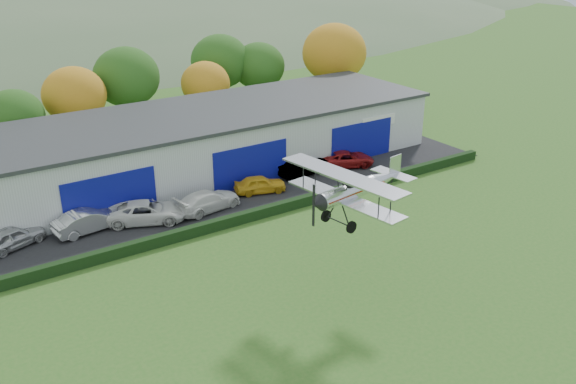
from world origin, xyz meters
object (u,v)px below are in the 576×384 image
hangar (217,138)px  car_2 (147,212)px  biplane (355,188)px  car_5 (305,166)px  car_3 (208,201)px  car_0 (12,237)px  car_1 (88,221)px  car_4 (260,184)px  car_6 (346,159)px

hangar → car_2: 12.80m
biplane → car_5: bearing=54.8°
hangar → car_3: size_ratio=7.57×
car_0 → car_2: 9.22m
car_1 → car_4: car_1 is taller
hangar → car_1: (-14.06, -6.96, -1.79)m
hangar → car_0: (-19.13, -6.56, -1.84)m
car_5 → car_2: bearing=87.0°
hangar → car_1: bearing=-153.7°
car_2 → car_3: size_ratio=1.07×
car_3 → car_4: (5.15, 0.74, -0.06)m
car_2 → biplane: size_ratio=0.68×
hangar → car_3: 10.11m
hangar → car_6: (9.60, -6.82, -1.90)m
biplane → car_3: bearing=88.8°
car_1 → car_6: size_ratio=0.98×
hangar → car_3: bearing=-122.2°
car_2 → car_0: bearing=106.4°
car_1 → car_5: car_5 is taller
car_4 → biplane: biplane is taller
car_0 → biplane: (15.74, -16.92, 5.84)m
car_2 → biplane: biplane is taller
hangar → car_4: bearing=-91.1°
car_5 → biplane: size_ratio=0.61×
car_6 → biplane: size_ratio=0.61×
car_3 → biplane: biplane is taller
car_0 → car_1: bearing=-114.7°
car_5 → car_1: bearing=83.5°
car_2 → car_5: 15.27m
car_4 → biplane: 17.17m
car_2 → car_6: 19.61m
hangar → car_5: 8.48m
car_1 → car_2: car_1 is taller
hangar → car_2: (-9.99, -7.79, -1.81)m
car_1 → car_0: bearing=77.5°
car_5 → car_6: size_ratio=1.00×
hangar → car_6: bearing=-35.4°
car_3 → car_4: car_3 is taller
car_3 → biplane: 16.26m
car_4 → car_5: car_5 is taller
car_4 → biplane: size_ratio=0.50×
car_3 → car_5: 10.70m
car_6 → biplane: 21.93m
car_2 → car_5: size_ratio=1.13×
car_4 → car_2: bearing=107.6°
car_0 → car_1: (5.07, -0.40, 0.05)m
car_4 → car_5: size_ratio=0.83×
car_0 → car_6: 28.73m
car_1 → car_5: (19.28, 0.51, 0.02)m
car_3 → car_1: bearing=71.7°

